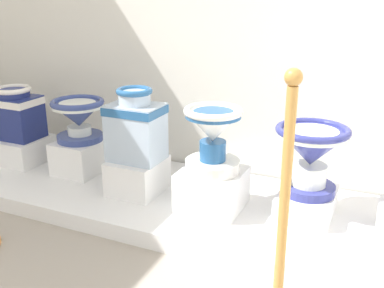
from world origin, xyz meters
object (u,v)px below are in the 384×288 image
object	(u,v)px
antique_toilet_slender_white	(78,115)
plinth_block_tall_cobalt	(306,202)
stanchion_post_near_right	(280,260)
antique_toilet_pale_glazed	(15,111)
plinth_block_central_ornate	(138,175)
antique_toilet_tall_cobalt	(311,150)
plinth_block_slender_white	(82,156)
antique_toilet_central_ornate	(136,125)
plinth_block_rightmost	(212,189)
plinth_block_pale_glazed	(20,149)
antique_toilet_rightmost	(213,133)

from	to	relation	value
antique_toilet_slender_white	plinth_block_tall_cobalt	size ratio (longest dim) A/B	0.91
antique_toilet_slender_white	stanchion_post_near_right	distance (m)	1.86
antique_toilet_pale_glazed	plinth_block_central_ornate	bearing A→B (deg)	-5.51
antique_toilet_pale_glazed	antique_toilet_tall_cobalt	size ratio (longest dim) A/B	0.93
antique_toilet_slender_white	stanchion_post_near_right	bearing A→B (deg)	-28.23
plinth_block_slender_white	antique_toilet_central_ornate	size ratio (longest dim) A/B	0.81
antique_toilet_central_ornate	antique_toilet_tall_cobalt	distance (m)	1.05
plinth_block_slender_white	plinth_block_rightmost	distance (m)	1.05
plinth_block_rightmost	stanchion_post_near_right	distance (m)	0.94
plinth_block_slender_white	stanchion_post_near_right	distance (m)	1.85
plinth_block_pale_glazed	stanchion_post_near_right	xyz separation A→B (m)	(2.18, -0.85, 0.13)
plinth_block_pale_glazed	stanchion_post_near_right	distance (m)	2.34
plinth_block_rightmost	plinth_block_tall_cobalt	distance (m)	0.55
plinth_block_slender_white	antique_toilet_rightmost	distance (m)	1.11
plinth_block_pale_glazed	stanchion_post_near_right	size ratio (longest dim) A/B	0.36
plinth_block_tall_cobalt	stanchion_post_near_right	xyz separation A→B (m)	(0.06, -0.89, 0.16)
plinth_block_pale_glazed	plinth_block_slender_white	xyz separation A→B (m)	(0.55, 0.03, 0.02)
plinth_block_slender_white	antique_toilet_rightmost	size ratio (longest dim) A/B	0.97
plinth_block_central_ornate	antique_toilet_rightmost	xyz separation A→B (m)	(0.51, -0.01, 0.35)
antique_toilet_slender_white	plinth_block_rightmost	size ratio (longest dim) A/B	1.01
plinth_block_pale_glazed	antique_toilet_rightmost	size ratio (longest dim) A/B	1.04
plinth_block_rightmost	antique_toilet_tall_cobalt	world-z (taller)	antique_toilet_tall_cobalt
plinth_block_rightmost	antique_toilet_pale_glazed	bearing A→B (deg)	175.94
plinth_block_central_ornate	stanchion_post_near_right	bearing A→B (deg)	-34.25
plinth_block_rightmost	antique_toilet_rightmost	size ratio (longest dim) A/B	0.96
plinth_block_slender_white	antique_toilet_central_ornate	distance (m)	0.64
stanchion_post_near_right	plinth_block_rightmost	bearing A→B (deg)	128.34
plinth_block_rightmost	plinth_block_tall_cobalt	size ratio (longest dim) A/B	0.90
antique_toilet_pale_glazed	antique_toilet_central_ornate	world-z (taller)	antique_toilet_central_ornate
antique_toilet_tall_cobalt	stanchion_post_near_right	world-z (taller)	stanchion_post_near_right
plinth_block_slender_white	plinth_block_rightmost	world-z (taller)	plinth_block_slender_white
antique_toilet_slender_white	plinth_block_rightmost	world-z (taller)	antique_toilet_slender_white
antique_toilet_slender_white	plinth_block_rightmost	bearing A→B (deg)	-7.53
antique_toilet_tall_cobalt	stanchion_post_near_right	xyz separation A→B (m)	(0.06, -0.89, -0.16)
antique_toilet_slender_white	antique_toilet_tall_cobalt	world-z (taller)	antique_toilet_slender_white
plinth_block_tall_cobalt	antique_toilet_central_ornate	bearing A→B (deg)	-171.85
antique_toilet_rightmost	antique_toilet_tall_cobalt	xyz separation A→B (m)	(0.52, 0.16, -0.08)
antique_toilet_slender_white	plinth_block_central_ornate	size ratio (longest dim) A/B	1.07
antique_toilet_rightmost	antique_toilet_central_ornate	bearing A→B (deg)	179.03
antique_toilet_pale_glazed	plinth_block_tall_cobalt	size ratio (longest dim) A/B	0.95
plinth_block_pale_glazed	antique_toilet_rightmost	world-z (taller)	antique_toilet_rightmost
antique_toilet_tall_cobalt	stanchion_post_near_right	bearing A→B (deg)	-86.27
plinth_block_slender_white	plinth_block_tall_cobalt	world-z (taller)	plinth_block_slender_white
antique_toilet_pale_glazed	plinth_block_rightmost	size ratio (longest dim) A/B	1.05
antique_toilet_rightmost	plinth_block_tall_cobalt	xyz separation A→B (m)	(0.52, 0.16, -0.40)
plinth_block_pale_glazed	antique_toilet_slender_white	bearing A→B (deg)	2.61
antique_toilet_slender_white	antique_toilet_tall_cobalt	xyz separation A→B (m)	(1.57, 0.02, -0.03)
antique_toilet_rightmost	plinth_block_pale_glazed	bearing A→B (deg)	175.94
plinth_block_tall_cobalt	antique_toilet_tall_cobalt	xyz separation A→B (m)	(0.00, 0.00, 0.32)
plinth_block_central_ornate	antique_toilet_tall_cobalt	bearing A→B (deg)	8.15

